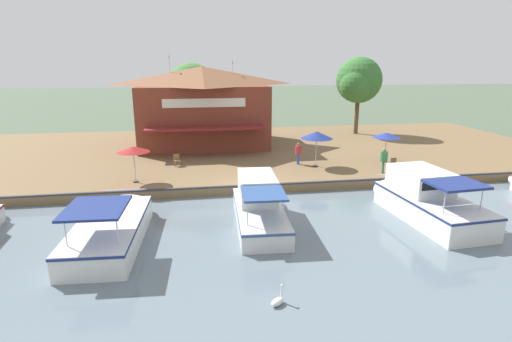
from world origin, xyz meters
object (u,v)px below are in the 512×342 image
cafe_chair_under_first_umbrella (177,160)px  mooring_post (265,177)px  person_mid_patio (298,151)px  patio_umbrella_near_quay_edge (387,135)px  cafe_chair_mid_patio (244,173)px  patio_umbrella_back_row (317,135)px  swan (278,301)px  tree_downstream_bank (190,91)px  motorboat_nearest_quay (422,198)px  motorboat_outer_channel (114,225)px  waterfront_restaurant (203,105)px  person_at_quay_edge (384,157)px  patio_umbrella_far_corner (133,149)px  tree_upstream_bank (358,82)px  motorboat_far_downstream (258,204)px  cafe_chair_back_row_seat (394,163)px

cafe_chair_under_first_umbrella → mooring_post: bearing=45.5°
cafe_chair_under_first_umbrella → person_mid_patio: person_mid_patio is taller
patio_umbrella_near_quay_edge → cafe_chair_mid_patio: patio_umbrella_near_quay_edge is taller
patio_umbrella_back_row → person_mid_patio: patio_umbrella_back_row is taller
swan → mooring_post: bearing=171.5°
swan → tree_downstream_bank: size_ratio=0.09×
motorboat_nearest_quay → mooring_post: size_ratio=8.88×
person_mid_patio → motorboat_outer_channel: 15.18m
waterfront_restaurant → person_at_quay_edge: 17.02m
patio_umbrella_far_corner → patio_umbrella_near_quay_edge: 18.22m
mooring_post → tree_upstream_bank: 20.93m
patio_umbrella_back_row → cafe_chair_mid_patio: size_ratio=3.08×
patio_umbrella_far_corner → person_at_quay_edge: patio_umbrella_far_corner is taller
patio_umbrella_far_corner → patio_umbrella_near_quay_edge: (-2.45, 18.06, -0.07)m
swan → tree_upstream_bank: size_ratio=0.09×
cafe_chair_under_first_umbrella → tree_upstream_bank: (-10.54, 18.11, 4.92)m
cafe_chair_under_first_umbrella → patio_umbrella_near_quay_edge: bearing=85.4°
cafe_chair_mid_patio → person_at_quay_edge: 9.62m
cafe_chair_mid_patio → motorboat_far_downstream: 5.33m
waterfront_restaurant → patio_umbrella_far_corner: 12.59m
patio_umbrella_near_quay_edge → person_mid_patio: 6.80m
cafe_chair_back_row_seat → cafe_chair_under_first_umbrella: 15.53m
swan → tree_downstream_bank: bearing=-174.8°
tree_downstream_bank → waterfront_restaurant: bearing=16.2°
patio_umbrella_back_row → motorboat_nearest_quay: size_ratio=0.34×
patio_umbrella_far_corner → cafe_chair_back_row_seat: size_ratio=2.78×
tree_upstream_bank → motorboat_far_downstream: bearing=-34.2°
mooring_post → swan: size_ratio=1.26×
motorboat_far_downstream → mooring_post: size_ratio=8.72×
cafe_chair_under_first_umbrella → tree_upstream_bank: size_ratio=0.11×
cafe_chair_mid_patio → mooring_post: size_ratio=0.98×
person_mid_patio → motorboat_far_downstream: size_ratio=0.21×
patio_umbrella_near_quay_edge → mooring_post: 10.98m
motorboat_outer_channel → patio_umbrella_back_row: bearing=125.9°
cafe_chair_mid_patio → person_mid_patio: bearing=127.4°
patio_umbrella_near_quay_edge → person_at_quay_edge: patio_umbrella_near_quay_edge is taller
waterfront_restaurant → motorboat_nearest_quay: (18.37, 10.84, -3.14)m
waterfront_restaurant → tree_upstream_bank: bearing=99.5°
person_at_quay_edge → cafe_chair_back_row_seat: bearing=118.3°
cafe_chair_mid_patio → tree_downstream_bank: bearing=-168.6°
swan → person_mid_patio: bearing=162.8°
tree_downstream_bank → patio_umbrella_near_quay_edge: bearing=48.2°
motorboat_nearest_quay → tree_upstream_bank: size_ratio=0.99×
cafe_chair_mid_patio → motorboat_nearest_quay: (6.14, 8.70, -0.08)m
motorboat_nearest_quay → mooring_post: (-5.03, -7.52, 0.04)m
motorboat_far_downstream → tree_upstream_bank: (-20.23, 13.73, 5.09)m
patio_umbrella_far_corner → person_mid_patio: patio_umbrella_far_corner is taller
person_at_quay_edge → motorboat_nearest_quay: bearing=-8.2°
motorboat_outer_channel → mooring_post: motorboat_outer_channel is taller
motorboat_outer_channel → swan: bearing=44.6°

